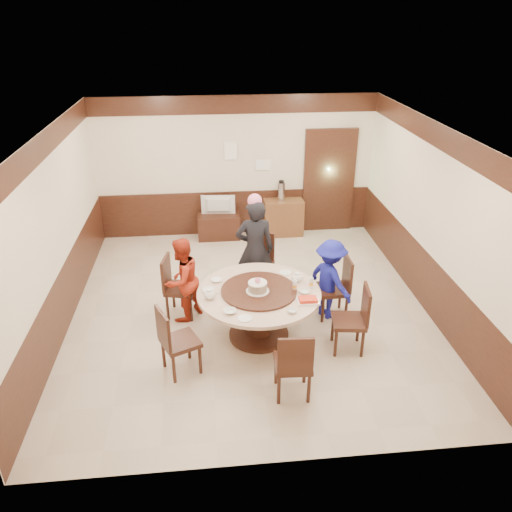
{
  "coord_description": "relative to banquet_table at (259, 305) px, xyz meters",
  "views": [
    {
      "loc": [
        -0.59,
        -6.66,
        4.31
      ],
      "look_at": [
        0.06,
        -0.35,
        1.1
      ],
      "focal_mm": 35.0,
      "sensor_mm": 36.0,
      "label": 1
    }
  ],
  "objects": [
    {
      "name": "room",
      "position": [
        -0.05,
        0.76,
        0.55
      ],
      "size": [
        6.0,
        6.04,
        2.84
      ],
      "color": "beige",
      "rests_on": "ground"
    },
    {
      "name": "person_red",
      "position": [
        -1.08,
        0.6,
        0.12
      ],
      "size": [
        0.8,
        0.81,
        1.31
      ],
      "primitive_type": "imported",
      "rotation": [
        0.0,
        0.0,
        3.99
      ],
      "color": "#AB2B16",
      "rests_on": "ground"
    },
    {
      "name": "saucer_near",
      "position": [
        -0.25,
        -0.65,
        0.22
      ],
      "size": [
        0.18,
        0.18,
        0.01
      ],
      "primitive_type": "cylinder",
      "color": "white",
      "rests_on": "banquet_table"
    },
    {
      "name": "television",
      "position": [
        -0.45,
        3.5,
        0.16
      ],
      "size": [
        0.69,
        0.15,
        0.39
      ],
      "primitive_type": "imported",
      "rotation": [
        0.0,
        0.0,
        3.06
      ],
      "color": "gray",
      "rests_on": "tv_stand"
    },
    {
      "name": "bowl_3",
      "position": [
        0.62,
        -0.11,
        0.24
      ],
      "size": [
        0.15,
        0.15,
        0.05
      ],
      "primitive_type": "imported",
      "color": "white",
      "rests_on": "banquet_table"
    },
    {
      "name": "thermos",
      "position": [
        0.83,
        3.53,
        0.41
      ],
      "size": [
        0.15,
        0.15,
        0.38
      ],
      "primitive_type": "cylinder",
      "color": "silver",
      "rests_on": "side_cabinet"
    },
    {
      "name": "birthday_cake",
      "position": [
        -0.02,
        -0.04,
        0.32
      ],
      "size": [
        0.32,
        0.32,
        0.21
      ],
      "color": "white",
      "rests_on": "banquet_table"
    },
    {
      "name": "teapot_left",
      "position": [
        -0.68,
        -0.12,
        0.28
      ],
      "size": [
        0.17,
        0.15,
        0.13
      ],
      "primitive_type": "ellipsoid",
      "color": "white",
      "rests_on": "banquet_table"
    },
    {
      "name": "notice_right",
      "position": [
        0.49,
        3.7,
        0.92
      ],
      "size": [
        0.3,
        0.0,
        0.22
      ],
      "primitive_type": "cube",
      "color": "white",
      "rests_on": "room"
    },
    {
      "name": "bowl_4",
      "position": [
        -0.69,
        0.07,
        0.24
      ],
      "size": [
        0.16,
        0.16,
        0.04
      ],
      "primitive_type": "imported",
      "color": "white",
      "rests_on": "banquet_table"
    },
    {
      "name": "bottle_0",
      "position": [
        0.49,
        -0.03,
        0.3
      ],
      "size": [
        0.06,
        0.06,
        0.16
      ],
      "primitive_type": "cylinder",
      "color": "white",
      "rests_on": "banquet_table"
    },
    {
      "name": "chair_0",
      "position": [
        1.19,
        0.44,
        -0.23
      ],
      "size": [
        0.45,
        0.44,
        0.97
      ],
      "rotation": [
        0.0,
        0.0,
        1.58
      ],
      "color": "#341910",
      "rests_on": "ground"
    },
    {
      "name": "bowl_1",
      "position": [
        0.37,
        -0.57,
        0.24
      ],
      "size": [
        0.12,
        0.12,
        0.04
      ],
      "primitive_type": "imported",
      "color": "white",
      "rests_on": "banquet_table"
    },
    {
      "name": "saucer_far",
      "position": [
        0.45,
        0.5,
        0.22
      ],
      "size": [
        0.18,
        0.18,
        0.01
      ],
      "primitive_type": "cylinder",
      "color": "white",
      "rests_on": "banquet_table"
    },
    {
      "name": "notice_left",
      "position": [
        -0.16,
        3.7,
        1.22
      ],
      "size": [
        0.25,
        0.0,
        0.35
      ],
      "primitive_type": "cube",
      "color": "white",
      "rests_on": "room"
    },
    {
      "name": "shrimp_platter",
      "position": [
        0.62,
        -0.34,
        0.24
      ],
      "size": [
        0.3,
        0.2,
        0.06
      ],
      "color": "white",
      "rests_on": "banquet_table"
    },
    {
      "name": "tv_stand",
      "position": [
        -0.45,
        3.5,
        -0.28
      ],
      "size": [
        0.85,
        0.45,
        0.5
      ],
      "primitive_type": "cube",
      "color": "#341910",
      "rests_on": "ground"
    },
    {
      "name": "person_blue",
      "position": [
        1.12,
        0.44,
        0.1
      ],
      "size": [
        0.82,
        0.94,
        1.26
      ],
      "primitive_type": "imported",
      "rotation": [
        0.0,
        0.0,
        2.11
      ],
      "color": "#161991",
      "rests_on": "ground"
    },
    {
      "name": "bowl_2",
      "position": [
        -0.43,
        -0.49,
        0.24
      ],
      "size": [
        0.16,
        0.16,
        0.04
      ],
      "primitive_type": "imported",
      "color": "white",
      "rests_on": "banquet_table"
    },
    {
      "name": "chair_5",
      "position": [
        1.21,
        -0.42,
        -0.23
      ],
      "size": [
        0.5,
        0.49,
        0.97
      ],
      "rotation": [
        0.0,
        0.0,
        7.73
      ],
      "color": "#341910",
      "rests_on": "ground"
    },
    {
      "name": "bottle_1",
      "position": [
        0.74,
        0.02,
        0.3
      ],
      "size": [
        0.06,
        0.06,
        0.16
      ],
      "primitive_type": "cylinder",
      "color": "white",
      "rests_on": "banquet_table"
    },
    {
      "name": "bowl_0",
      "position": [
        -0.58,
        0.34,
        0.24
      ],
      "size": [
        0.15,
        0.15,
        0.04
      ],
      "primitive_type": "imported",
      "color": "white",
      "rests_on": "banquet_table"
    },
    {
      "name": "teapot_right",
      "position": [
        0.57,
        0.22,
        0.28
      ],
      "size": [
        0.17,
        0.15,
        0.13
      ],
      "primitive_type": "ellipsoid",
      "color": "white",
      "rests_on": "banquet_table"
    },
    {
      "name": "banquet_table",
      "position": [
        0.0,
        0.0,
        0.0
      ],
      "size": [
        1.72,
        1.72,
        0.78
      ],
      "color": "#341910",
      "rests_on": "ground"
    },
    {
      "name": "side_cabinet",
      "position": [
        0.89,
        3.53,
        -0.16
      ],
      "size": [
        0.8,
        0.4,
        0.75
      ],
      "primitive_type": "cube",
      "color": "brown",
      "rests_on": "ground"
    },
    {
      "name": "chair_4",
      "position": [
        0.28,
        -1.24,
        -0.23
      ],
      "size": [
        0.46,
        0.47,
        0.97
      ],
      "rotation": [
        0.0,
        0.0,
        6.24
      ],
      "color": "#341910",
      "rests_on": "ground"
    },
    {
      "name": "chair_1",
      "position": [
        0.15,
        1.31,
        -0.23
      ],
      "size": [
        0.56,
        0.57,
        0.97
      ],
      "rotation": [
        0.0,
        0.0,
        2.81
      ],
      "color": "#341910",
      "rests_on": "ground"
    },
    {
      "name": "person_standing",
      "position": [
        0.06,
        1.14,
        0.31
      ],
      "size": [
        0.62,
        0.41,
        1.68
      ],
      "primitive_type": "imported",
      "rotation": [
        0.0,
        0.0,
        3.13
      ],
      "color": "black",
      "rests_on": "ground"
    },
    {
      "name": "chair_2",
      "position": [
        -1.14,
        0.7,
        -0.23
      ],
      "size": [
        0.53,
        0.52,
        0.97
      ],
      "rotation": [
        0.0,
        0.0,
        4.51
      ],
      "color": "#341910",
      "rests_on": "ground"
    },
    {
      "name": "chair_3",
      "position": [
        -1.1,
        -0.65,
        -0.23
      ],
      "size": [
        0.59,
        0.58,
        0.97
      ],
      "rotation": [
        0.0,
        0.0,
        5.14
      ],
      "color": "#341910",
      "rests_on": "ground"
    }
  ]
}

